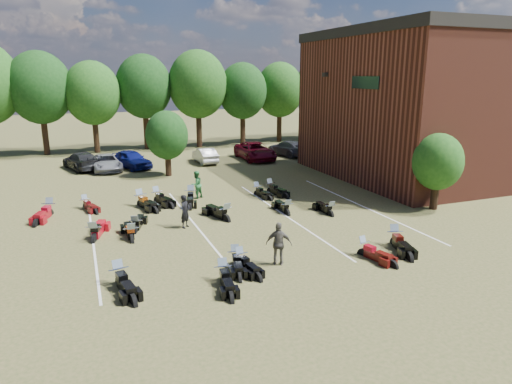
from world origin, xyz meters
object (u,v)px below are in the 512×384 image
person_black (185,211)px  motorcycle_3 (223,281)px  person_green (196,185)px  person_grey (279,244)px  motorcycle_14 (86,208)px  motorcycle_7 (95,241)px  car_4 (131,159)px

person_black → motorcycle_3: bearing=-134.0°
person_green → person_grey: 11.31m
motorcycle_3 → person_grey: bearing=21.6°
person_green → motorcycle_14: person_green is taller
motorcycle_3 → motorcycle_7: size_ratio=0.88×
motorcycle_7 → person_grey: bearing=157.6°
motorcycle_3 → motorcycle_14: bearing=117.8°
car_4 → person_black: 16.54m
motorcycle_14 → person_grey: bearing=-78.0°
motorcycle_3 → motorcycle_14: (-4.54, 12.08, 0.00)m
car_4 → person_black: size_ratio=2.58×
person_grey → motorcycle_3: person_grey is taller
person_black → person_grey: person_grey is taller
motorcycle_7 → car_4: bearing=-85.6°
person_black → person_green: (1.91, 5.33, 0.02)m
car_4 → motorcycle_14: (-3.86, -11.06, -0.75)m
motorcycle_14 → person_black: bearing=-69.6°
car_4 → person_green: 11.51m
person_black → motorcycle_3: size_ratio=0.78×
car_4 → person_green: size_ratio=2.53×
car_4 → person_grey: size_ratio=2.45×
car_4 → person_grey: 22.72m
person_green → motorcycle_3: size_ratio=0.79×
person_green → motorcycle_3: bearing=51.2°
person_green → motorcycle_14: 6.60m
person_grey → car_4: bearing=-51.8°
motorcycle_7 → motorcycle_14: size_ratio=1.23×
person_grey → motorcycle_3: (-2.58, -0.66, -0.90)m
motorcycle_3 → motorcycle_7: bearing=131.9°
car_4 → motorcycle_7: bearing=-125.8°
person_black → person_green: person_green is taller
person_grey → person_black: bearing=-37.4°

